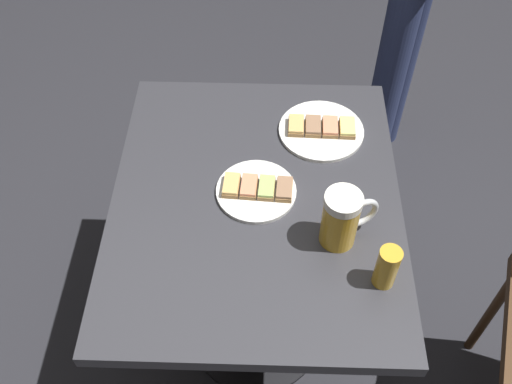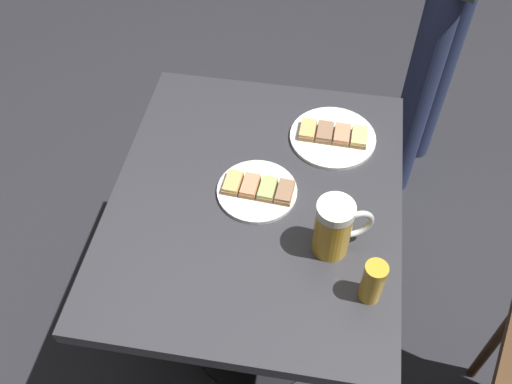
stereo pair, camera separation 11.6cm
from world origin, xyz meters
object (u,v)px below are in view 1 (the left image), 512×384
(beer_mug, at_px, (342,218))
(beer_glass_small, at_px, (387,267))
(plate_near, at_px, (258,190))
(plate_far, at_px, (321,129))

(beer_mug, bearing_deg, beer_glass_small, -51.25)
(beer_mug, relative_size, beer_glass_small, 1.36)
(beer_mug, bearing_deg, plate_near, 145.62)
(plate_far, relative_size, beer_glass_small, 2.05)
(plate_near, distance_m, plate_far, 0.27)
(plate_far, distance_m, beer_glass_small, 0.46)
(plate_far, xyz_separation_m, beer_mug, (0.03, -0.34, 0.06))
(beer_mug, distance_m, beer_glass_small, 0.14)
(beer_mug, height_order, beer_glass_small, beer_mug)
(plate_near, relative_size, plate_far, 0.87)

